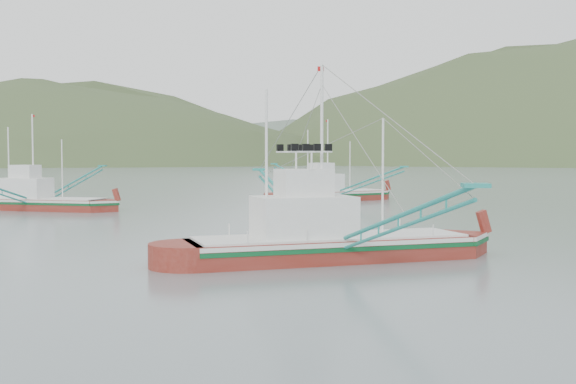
{
  "coord_description": "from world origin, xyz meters",
  "views": [
    {
      "loc": [
        3.82,
        -40.34,
        5.65
      ],
      "look_at": [
        0.0,
        6.0,
        3.2
      ],
      "focal_mm": 45.0,
      "sensor_mm": 36.0,
      "label": 1
    }
  ],
  "objects": [
    {
      "name": "headland_left",
      "position": [
        -180.0,
        360.0,
        0.0
      ],
      "size": [
        448.0,
        308.0,
        210.0
      ],
      "primitive_type": "ellipsoid",
      "color": "#3A4C27",
      "rests_on": "ground"
    },
    {
      "name": "ridge_distant",
      "position": [
        30.0,
        560.0,
        0.0
      ],
      "size": [
        960.0,
        400.0,
        240.0
      ],
      "primitive_type": "ellipsoid",
      "color": "slate",
      "rests_on": "ground"
    },
    {
      "name": "main_boat",
      "position": [
        2.82,
        -2.19,
        2.27
      ],
      "size": [
        15.57,
        26.28,
        11.14
      ],
      "rotation": [
        0.0,
        0.0,
        0.4
      ],
      "color": "maroon",
      "rests_on": "ground"
    },
    {
      "name": "bg_boat_left",
      "position": [
        -27.53,
        30.04,
        1.77
      ],
      "size": [
        14.68,
        25.53,
        10.43
      ],
      "rotation": [
        0.0,
        0.0,
        -0.18
      ],
      "color": "maroon",
      "rests_on": "ground"
    },
    {
      "name": "bg_boat_far",
      "position": [
        1.76,
        46.56,
        2.26
      ],
      "size": [
        19.85,
        23.06,
        10.58
      ],
      "rotation": [
        0.0,
        0.0,
        0.65
      ],
      "color": "maroon",
      "rests_on": "ground"
    },
    {
      "name": "ground",
      "position": [
        0.0,
        0.0,
        0.0
      ],
      "size": [
        1200.0,
        1200.0,
        0.0
      ],
      "primitive_type": "plane",
      "color": "slate",
      "rests_on": "ground"
    }
  ]
}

